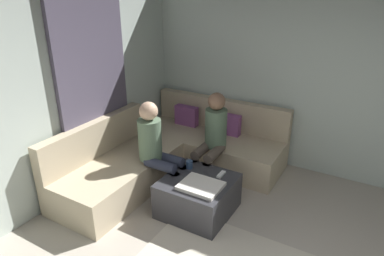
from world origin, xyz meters
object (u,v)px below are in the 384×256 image
at_px(coffee_mug, 189,164).
at_px(person_on_couch_side, 157,147).
at_px(person_on_couch_back, 212,136).
at_px(sectional_couch, 173,153).
at_px(ottoman, 198,196).
at_px(game_remote, 221,174).

height_order(coffee_mug, person_on_couch_side, person_on_couch_side).
distance_m(person_on_couch_back, person_on_couch_side, 0.75).
relative_size(sectional_couch, ottoman, 3.36).
relative_size(coffee_mug, person_on_couch_back, 0.08).
relative_size(ottoman, game_remote, 5.07).
relative_size(coffee_mug, game_remote, 0.63).
bearing_deg(person_on_couch_side, person_on_couch_back, 145.19).
height_order(sectional_couch, coffee_mug, sectional_couch).
distance_m(ottoman, person_on_couch_side, 0.75).
bearing_deg(coffee_mug, person_on_couch_side, -162.94).
bearing_deg(ottoman, person_on_couch_side, 173.92).
distance_m(coffee_mug, person_on_couch_side, 0.44).
height_order(game_remote, person_on_couch_back, person_on_couch_back).
xyz_separation_m(game_remote, person_on_couch_back, (-0.35, 0.46, 0.23)).
relative_size(ottoman, coffee_mug, 8.00).
bearing_deg(coffee_mug, person_on_couch_back, 84.58).
xyz_separation_m(ottoman, person_on_couch_side, (-0.60, 0.06, 0.45)).
bearing_deg(game_remote, ottoman, -129.29).
relative_size(sectional_couch, coffee_mug, 26.84).
bearing_deg(person_on_couch_back, person_on_couch_side, 55.19).
relative_size(game_remote, person_on_couch_back, 0.12).
distance_m(ottoman, coffee_mug, 0.38).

